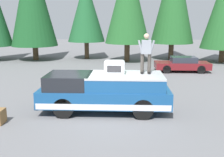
% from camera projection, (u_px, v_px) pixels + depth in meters
% --- Properties ---
extents(ground_plane, '(90.00, 90.00, 0.00)m').
position_uv_depth(ground_plane, '(108.00, 115.00, 10.96)').
color(ground_plane, slate).
extents(pickup_truck, '(2.01, 5.54, 1.65)m').
position_uv_depth(pickup_truck, '(105.00, 92.00, 11.21)').
color(pickup_truck, navy).
rests_on(pickup_truck, ground).
extents(compressor_unit, '(0.65, 0.84, 0.56)m').
position_uv_depth(compressor_unit, '(114.00, 67.00, 11.07)').
color(compressor_unit, silver).
rests_on(compressor_unit, pickup_truck).
extents(person_on_truck_bed, '(0.29, 0.72, 1.69)m').
position_uv_depth(person_on_truck_bed, '(146.00, 52.00, 10.98)').
color(person_on_truck_bed, '#423D38').
rests_on(person_on_truck_bed, pickup_truck).
extents(parked_car_maroon, '(1.64, 4.10, 1.16)m').
position_uv_depth(parked_car_maroon, '(182.00, 64.00, 20.10)').
color(parked_car_maroon, maroon).
rests_on(parked_car_maroon, ground).
extents(conifer_center_left, '(4.20, 4.20, 9.76)m').
position_uv_depth(conifer_center_left, '(128.00, 0.00, 24.02)').
color(conifer_center_left, '#4C3826').
rests_on(conifer_center_left, ground).
extents(conifer_center_right, '(3.76, 3.76, 8.06)m').
position_uv_depth(conifer_center_right, '(86.00, 10.00, 26.12)').
color(conifer_center_right, '#4C3826').
rests_on(conifer_center_right, ground).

